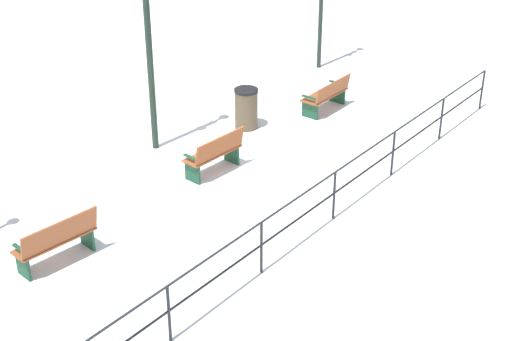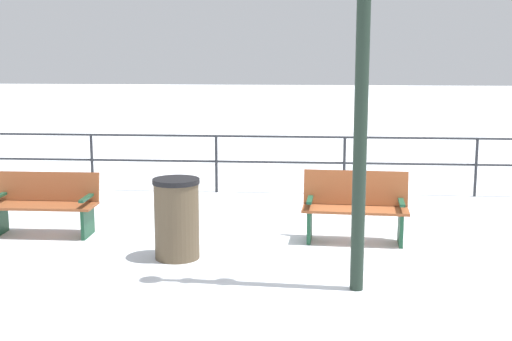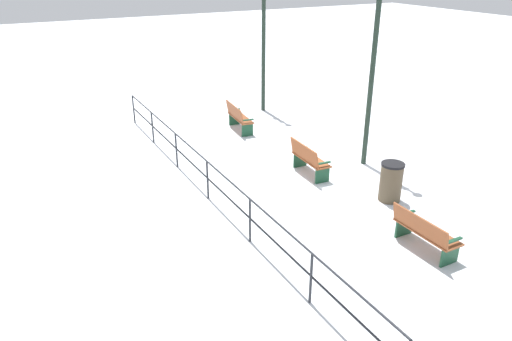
{
  "view_description": "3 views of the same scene",
  "coord_description": "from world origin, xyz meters",
  "views": [
    {
      "loc": [
        -9.88,
        11.16,
        8.01
      ],
      "look_at": [
        -1.28,
        0.24,
        0.59
      ],
      "focal_mm": 54.42,
      "sensor_mm": 36.0,
      "label": 1
    },
    {
      "loc": [
        9.15,
        -0.61,
        2.59
      ],
      "look_at": [
        -1.86,
        -1.49,
        0.62
      ],
      "focal_mm": 48.35,
      "sensor_mm": 36.0,
      "label": 2
    },
    {
      "loc": [
        -7.15,
        -10.26,
        5.67
      ],
      "look_at": [
        -1.83,
        -0.33,
        0.65
      ],
      "focal_mm": 33.99,
      "sensor_mm": 36.0,
      "label": 3
    }
  ],
  "objects": [
    {
      "name": "trash_bin",
      "position": [
        0.97,
        -2.25,
        0.51
      ],
      "size": [
        0.58,
        0.58,
        1.01
      ],
      "color": "brown",
      "rests_on": "ground"
    },
    {
      "name": "lamppost_middle",
      "position": [
        1.94,
        -0.09,
        3.3
      ],
      "size": [
        0.26,
        1.1,
        5.2
      ],
      "color": "#1E2D23",
      "rests_on": "ground"
    },
    {
      "name": "bench_second",
      "position": [
        0.02,
        0.0,
        0.48
      ],
      "size": [
        0.61,
        1.44,
        0.94
      ],
      "rotation": [
        0.0,
        0.0,
        -0.06
      ],
      "color": "brown",
      "rests_on": "ground"
    },
    {
      "name": "ground_plane",
      "position": [
        0.0,
        0.0,
        0.0
      ],
      "size": [
        80.0,
        80.0,
        0.0
      ],
      "primitive_type": "plane",
      "color": "white",
      "rests_on": "ground"
    },
    {
      "name": "bench_third",
      "position": [
        -0.03,
        4.32,
        0.49
      ],
      "size": [
        0.67,
        1.57,
        0.95
      ],
      "rotation": [
        0.0,
        0.0,
        -0.11
      ],
      "color": "brown",
      "rests_on": "ground"
    },
    {
      "name": "bench_nearest",
      "position": [
        -0.0,
        -4.31,
        0.44
      ],
      "size": [
        0.58,
        1.46,
        0.85
      ],
      "rotation": [
        0.0,
        0.0,
        0.01
      ],
      "color": "brown",
      "rests_on": "ground"
    },
    {
      "name": "waterfront_railing",
      "position": [
        -3.03,
        -0.0,
        0.72
      ],
      "size": [
        0.05,
        13.84,
        1.05
      ],
      "color": "#26282D",
      "rests_on": "ground"
    }
  ]
}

